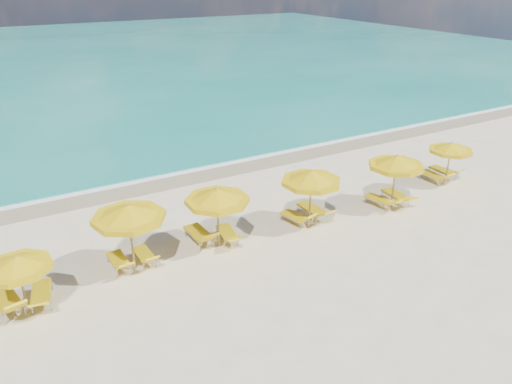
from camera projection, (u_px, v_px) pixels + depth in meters
ground_plane at (275, 232)px, 20.08m from camera, size 120.00×120.00×0.00m
ocean at (56, 59)px, 57.96m from camera, size 120.00×80.00×0.30m
wet_sand_band at (199, 173)px, 25.92m from camera, size 120.00×2.60×0.01m
foam_line at (193, 168)px, 26.55m from camera, size 120.00×1.20×0.03m
whitecap_near at (46, 140)px, 30.75m from camera, size 14.00×0.36×0.05m
whitecap_far at (205, 92)px, 42.67m from camera, size 18.00×0.30×0.05m
umbrella_1 at (17, 264)px, 14.69m from camera, size 2.62×2.62×2.07m
umbrella_2 at (128, 213)px, 16.76m from camera, size 2.93×2.93×2.57m
umbrella_3 at (217, 197)px, 18.24m from camera, size 3.18×3.18×2.45m
umbrella_4 at (311, 178)px, 19.81m from camera, size 3.09×3.09×2.47m
umbrella_5 at (396, 162)px, 21.46m from camera, size 2.96×2.96×2.44m
umbrella_6 at (451, 148)px, 24.01m from camera, size 2.75×2.75×2.12m
lounger_1_left at (8, 305)px, 15.37m from camera, size 1.04×2.05×0.94m
lounger_1_right at (42, 297)px, 15.79m from camera, size 0.92×1.91×0.72m
lounger_2_left at (119, 264)px, 17.57m from camera, size 0.60×1.69×0.74m
lounger_2_right at (145, 258)px, 17.94m from camera, size 0.60×1.63×0.72m
lounger_3_left at (200, 237)px, 19.23m from camera, size 0.72×1.95×0.90m
lounger_3_right at (227, 236)px, 19.40m from camera, size 0.86×1.83×0.63m
lounger_4_left at (296, 220)px, 20.62m from camera, size 0.86×1.71×0.80m
lounger_4_right at (313, 213)px, 21.17m from camera, size 0.70×1.95×0.78m
lounger_5_left at (380, 202)px, 22.16m from camera, size 0.88×1.78×0.65m
lounger_5_right at (396, 198)px, 22.55m from camera, size 0.74×1.92×0.69m
lounger_6_left at (433, 178)px, 24.67m from camera, size 0.63×1.75×0.82m
lounger_6_right at (443, 173)px, 25.29m from camera, size 0.64×1.78×0.77m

